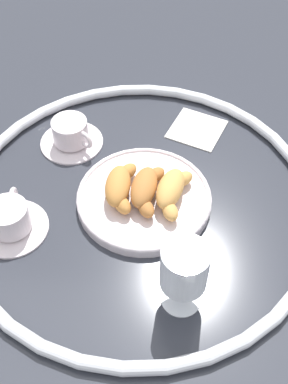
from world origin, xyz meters
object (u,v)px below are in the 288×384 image
pastry_plate (144,198)px  coffee_cup_far (71,134)px  croissant_extra (172,191)px  juice_glass_left (184,270)px  croissant_large (120,185)px  coffee_cup_near (10,220)px  folded_napkin (197,129)px  croissant_small (146,188)px

pastry_plate → coffee_cup_far: (-0.15, -0.17, 0.01)m
croissant_extra → coffee_cup_far: size_ratio=0.97×
croissant_extra → juice_glass_left: 0.21m
pastry_plate → croissant_large: bearing=-94.7°
croissant_extra → juice_glass_left: size_ratio=0.95×
coffee_cup_far → juice_glass_left: (0.36, 0.24, 0.07)m
coffee_cup_near → folded_napkin: (-0.30, 0.35, -0.02)m
pastry_plate → croissant_extra: (0.00, 0.05, 0.03)m
juice_glass_left → croissant_small: bearing=-160.7°
croissant_large → croissant_small: 0.05m
coffee_cup_near → croissant_extra: bearing=104.4°
croissant_extra → coffee_cup_near: croissant_extra is taller
croissant_small → coffee_cup_near: bearing=-71.9°
pastry_plate → croissant_extra: 0.06m
croissant_large → folded_napkin: croissant_large is taller
croissant_extra → folded_napkin: bearing=167.0°
croissant_small → coffee_cup_far: size_ratio=1.00×
croissant_extra → croissant_small: bearing=-94.9°
croissant_small → folded_napkin: croissant_small is taller
coffee_cup_far → folded_napkin: (-0.06, 0.27, -0.02)m
pastry_plate → croissant_large: 0.06m
folded_napkin → croissant_extra: bearing=-13.0°
croissant_large → croissant_small: bearing=85.1°
juice_glass_left → folded_napkin: juice_glass_left is taller
coffee_cup_near → croissant_large: bearing=113.3°
pastry_plate → folded_napkin: bearing=154.4°
pastry_plate → croissant_extra: croissant_extra is taller
croissant_extra → pastry_plate: bearing=-95.1°
pastry_plate → croissant_small: croissant_small is taller
pastry_plate → croissant_small: 0.03m
coffee_cup_near → folded_napkin: 0.46m
coffee_cup_near → juice_glass_left: bearing=68.1°
coffee_cup_near → folded_napkin: coffee_cup_near is taller
folded_napkin → coffee_cup_far: bearing=-77.1°
pastry_plate → croissant_large: croissant_large is taller
croissant_large → juice_glass_left: 0.25m
croissant_small → juice_glass_left: bearing=19.3°
pastry_plate → coffee_cup_far: 0.23m
folded_napkin → juice_glass_left: bearing=-3.8°
croissant_large → coffee_cup_near: bearing=-66.7°
juice_glass_left → folded_napkin: bearing=176.2°
croissant_small → croissant_extra: (0.00, 0.05, 0.00)m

